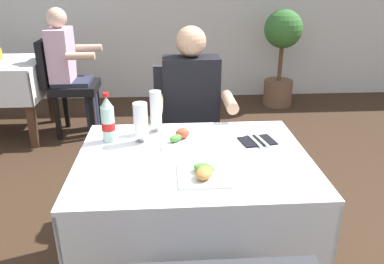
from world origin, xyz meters
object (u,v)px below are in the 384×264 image
cola_bottle_primary (108,121)px  background_patron (69,65)px  napkin_cutlery_set (257,141)px  main_dining_table (193,189)px  chair_far_diner_seat (185,130)px  potted_plant_corner (282,49)px  plate_near_camera (204,173)px  beer_glass_middle (156,111)px  plate_far_diner (183,138)px  background_chair_right (66,81)px  seated_diner_far (192,114)px  beer_glass_left (141,123)px

cola_bottle_primary → background_patron: 2.10m
napkin_cutlery_set → main_dining_table: bearing=-157.0°
chair_far_diner_seat → potted_plant_corner: potted_plant_corner is taller
chair_far_diner_seat → plate_near_camera: size_ratio=4.38×
beer_glass_middle → background_patron: (-0.90, 1.88, -0.16)m
plate_far_diner → potted_plant_corner: bearing=64.7°
cola_bottle_primary → background_chair_right: cola_bottle_primary is taller
background_chair_right → seated_diner_far: bearing=-51.6°
plate_far_diner → cola_bottle_primary: size_ratio=0.90×
background_patron → cola_bottle_primary: bearing=-71.4°
beer_glass_left → beer_glass_middle: 0.15m
plate_far_diner → background_chair_right: background_chair_right is taller
plate_near_camera → plate_far_diner: bearing=100.8°
plate_far_diner → background_patron: (-1.04, 2.01, -0.06)m
background_chair_right → background_patron: size_ratio=0.77×
main_dining_table → potted_plant_corner: size_ratio=0.93×
chair_far_diner_seat → beer_glass_left: bearing=-111.3°
potted_plant_corner → background_patron: bearing=-162.1°
background_patron → potted_plant_corner: (2.35, 0.76, -0.01)m
plate_near_camera → plate_far_diner: (-0.07, 0.37, -0.00)m
chair_far_diner_seat → background_patron: (-1.08, 1.36, 0.16)m
main_dining_table → seated_diner_far: bearing=87.0°
plate_near_camera → background_chair_right: 2.66m
napkin_cutlery_set → background_chair_right: 2.52m
chair_far_diner_seat → background_chair_right: same height
seated_diner_far → napkin_cutlery_set: (0.30, -0.57, 0.05)m
chair_far_diner_seat → napkin_cutlery_set: size_ratio=4.94×
seated_diner_far → plate_near_camera: (-0.01, -0.91, 0.07)m
plate_far_diner → background_patron: background_patron is taller
beer_glass_middle → background_chair_right: beer_glass_middle is taller
plate_near_camera → beer_glass_middle: 0.56m
beer_glass_middle → potted_plant_corner: size_ratio=0.20×
plate_far_diner → cola_bottle_primary: cola_bottle_primary is taller
chair_far_diner_seat → cola_bottle_primary: size_ratio=3.79×
main_dining_table → background_patron: 2.44m
background_chair_right → potted_plant_corner: size_ratio=0.83×
plate_far_diner → chair_far_diner_seat: bearing=86.3°
chair_far_diner_seat → plate_near_camera: 1.04m
main_dining_table → seated_diner_far: 0.72m
seated_diner_far → plate_far_diner: (-0.08, -0.54, 0.06)m
beer_glass_middle → napkin_cutlery_set: bearing=-17.7°
seated_diner_far → background_patron: size_ratio=1.00×
seated_diner_far → cola_bottle_primary: seated_diner_far is taller
seated_diner_far → background_chair_right: bearing=128.4°
plate_near_camera → beer_glass_left: size_ratio=1.06×
plate_far_diner → plate_near_camera: bearing=-79.2°
beer_glass_left → plate_far_diner: bearing=-0.7°
beer_glass_left → beer_glass_middle: size_ratio=0.91×
plate_far_diner → beer_glass_middle: size_ratio=1.01×
chair_far_diner_seat → potted_plant_corner: size_ratio=0.83×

